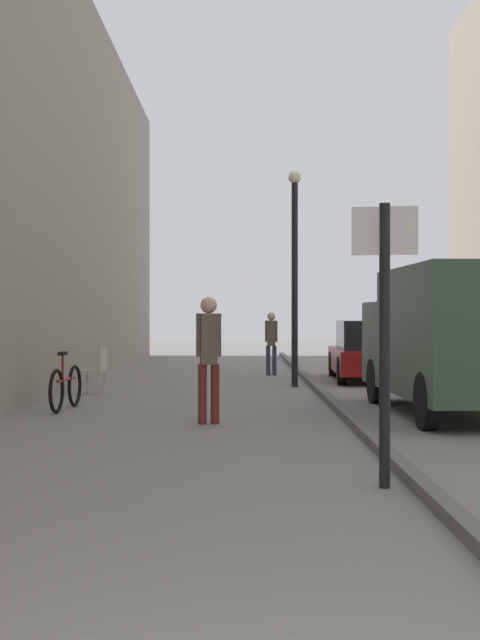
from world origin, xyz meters
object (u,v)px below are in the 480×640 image
Objects in this scene: pedestrian_mid_block at (205,351)px; cafe_chair_near_window at (93,367)px; delivery_van at (450,336)px; bicycle_leaning at (62,387)px; pedestrian_main_foreground at (267,339)px; lamp_post at (291,263)px; street_sign_post at (381,319)px; parked_car at (367,351)px.

cafe_chair_near_window is at bearing -71.30° from pedestrian_mid_block.
bicycle_leaning is (-6.28, 0.72, -0.86)m from delivery_van.
pedestrian_main_foreground is 4.15m from lamp_post.
pedestrian_mid_block is (-1.28, -10.33, 0.11)m from pedestrian_main_foreground.
pedestrian_main_foreground is 0.31× the size of delivery_van.
street_sign_post reaches higher than cafe_chair_near_window.
pedestrian_mid_block is 0.71× the size of street_sign_post.
lamp_post is at bearing -133.44° from parked_car.
parked_car is 9.03m from bicycle_leaning.
delivery_van is at bearing -99.95° from street_sign_post.
pedestrian_main_foreground is at bearing -78.64° from street_sign_post.
cafe_chair_near_window is (-4.07, -1.76, -2.18)m from lamp_post.
cafe_chair_near_window is at bearing -56.83° from street_sign_post.
lamp_post is (-0.12, 11.29, 1.18)m from street_sign_post.
cafe_chair_near_window is (0.04, 2.97, 0.17)m from bicycle_leaning.
delivery_van is (2.56, -9.17, 0.29)m from pedestrian_main_foreground.
bicycle_leaning is at bearing -130.29° from parked_car.
lamp_post is 2.69× the size of bicycle_leaning.
lamp_post reaches higher than pedestrian_mid_block.
lamp_post reaches higher than pedestrian_main_foreground.
lamp_post reaches higher than delivery_van.
pedestrian_main_foreground is 0.39× the size of parked_car.
pedestrian_main_foreground is 15.04m from street_sign_post.
parked_car is 4.54× the size of cafe_chair_near_window.
delivery_van is 6.38m from bicycle_leaning.
pedestrian_main_foreground is 10.40m from pedestrian_mid_block.
delivery_van reaches higher than parked_car.
lamp_post is (-1.97, -1.94, 2.01)m from parked_car.
street_sign_post is at bearing -89.41° from lamp_post.
pedestrian_main_foreground is at bearing -104.83° from pedestrian_mid_block.
parked_car is at bearing 89.57° from delivery_van.
pedestrian_main_foreground reaches higher than cafe_chair_near_window.
pedestrian_main_foreground is 6.62m from cafe_chair_near_window.
bicycle_leaning is (-2.45, 1.87, -0.68)m from pedestrian_mid_block.
parked_car is 2.41× the size of bicycle_leaning.
street_sign_post is 11.35m from lamp_post.
pedestrian_mid_block is 1.96× the size of cafe_chair_near_window.
lamp_post is (-2.18, 5.44, 1.48)m from delivery_van.
cafe_chair_near_window is at bearing 147.46° from delivery_van.
pedestrian_main_foreground is 9.26m from bicycle_leaning.
cafe_chair_near_window is (-3.69, -5.49, -0.41)m from pedestrian_main_foreground.
pedestrian_mid_block is 5.04m from street_sign_post.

